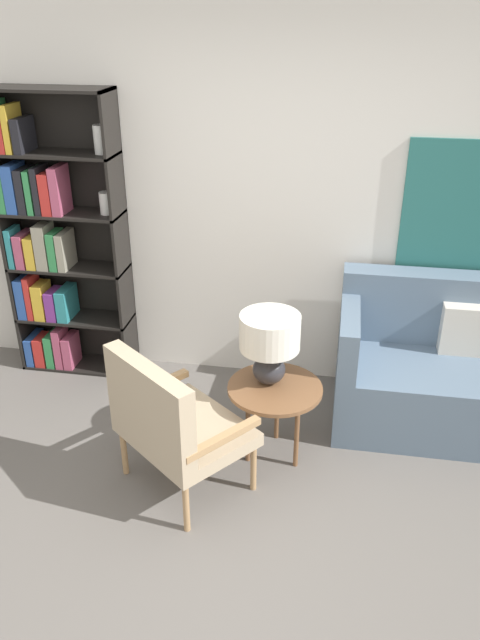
{
  "coord_description": "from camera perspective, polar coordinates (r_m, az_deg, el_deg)",
  "views": [
    {
      "loc": [
        0.51,
        -2.11,
        2.55
      ],
      "look_at": [
        -0.04,
        1.08,
        0.9
      ],
      "focal_mm": 35.0,
      "sensor_mm": 36.0,
      "label": 1
    }
  ],
  "objects": [
    {
      "name": "table_lamp",
      "position": [
        3.65,
        2.74,
        -1.8
      ],
      "size": [
        0.36,
        0.36,
        0.45
      ],
      "color": "#2D2D33",
      "rests_on": "side_table"
    },
    {
      "name": "armchair",
      "position": [
        3.5,
        -6.53,
        -9.03
      ],
      "size": [
        0.9,
        0.88,
        0.89
      ],
      "color": "tan",
      "rests_on": "ground_plane"
    },
    {
      "name": "couch",
      "position": [
        4.4,
        19.82,
        -4.63
      ],
      "size": [
        1.67,
        0.81,
        0.96
      ],
      "color": "slate",
      "rests_on": "ground_plane"
    },
    {
      "name": "side_table",
      "position": [
        3.78,
        3.21,
        -6.7
      ],
      "size": [
        0.57,
        0.57,
        0.5
      ],
      "color": "brown",
      "rests_on": "ground_plane"
    },
    {
      "name": "ground_plane",
      "position": [
        3.35,
        -2.65,
        -22.65
      ],
      "size": [
        14.0,
        14.0,
        0.0
      ],
      "primitive_type": "plane",
      "color": "#66605B"
    },
    {
      "name": "bookshelf",
      "position": [
        4.71,
        -16.81,
        6.75
      ],
      "size": [
        0.85,
        0.3,
        2.07
      ],
      "color": "black",
      "rests_on": "ground_plane"
    },
    {
      "name": "wall_back",
      "position": [
        4.34,
        3.01,
        10.89
      ],
      "size": [
        6.4,
        0.08,
        2.7
      ],
      "color": "white",
      "rests_on": "ground_plane"
    }
  ]
}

